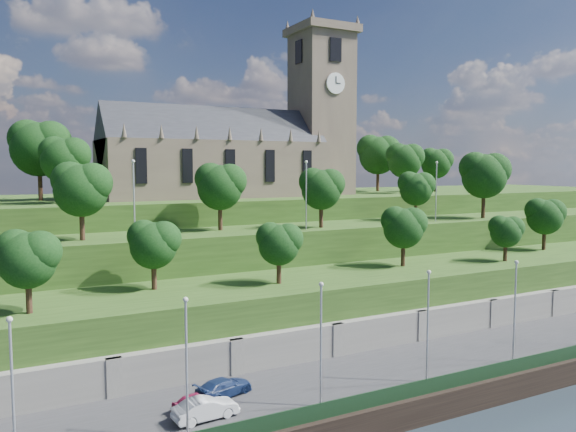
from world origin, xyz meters
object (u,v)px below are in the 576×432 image
car_right (224,387)px  car_middle (206,409)px  church (245,146)px  car_left (196,401)px

car_right → car_middle: bearing=122.9°
church → car_left: (-21.01, -39.80, -19.92)m
church → car_left: size_ratio=10.99×
church → car_right: size_ratio=8.13×
car_middle → car_left: bearing=-2.2°
car_left → church: bearing=-41.7°
church → car_middle: bearing=-116.7°
church → car_middle: 50.61m
car_left → car_right: bearing=-77.4°
car_middle → car_right: 4.04m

